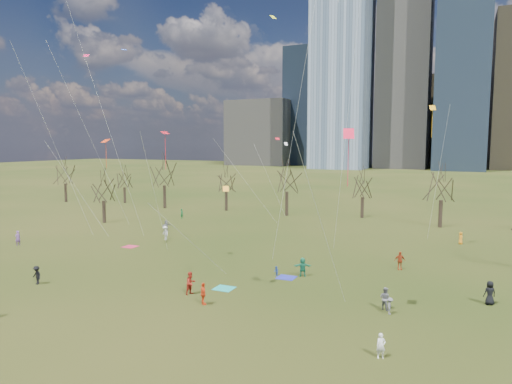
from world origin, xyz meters
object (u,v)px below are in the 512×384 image
at_px(blanket_crimson, 130,247).
at_px(person_2, 191,283).
at_px(blanket_teal, 224,288).
at_px(person_1, 381,346).
at_px(person_4, 203,294).
at_px(blanket_navy, 286,277).

bearing_deg(blanket_crimson, person_2, -36.28).
relative_size(blanket_teal, person_1, 1.11).
bearing_deg(person_4, person_2, 6.97).
relative_size(blanket_teal, blanket_navy, 1.00).
bearing_deg(blanket_navy, person_1, -50.19).
bearing_deg(blanket_crimson, blanket_navy, -10.96).
bearing_deg(person_4, blanket_crimson, 8.06).
relative_size(person_1, person_4, 0.85).
xyz_separation_m(blanket_navy, person_1, (10.29, -12.35, 0.71)).
bearing_deg(blanket_crimson, blanket_teal, -27.68).
bearing_deg(blanket_navy, blanket_teal, -125.81).
distance_m(blanket_navy, blanket_crimson, 21.44).
height_order(blanket_navy, person_2, person_2).
distance_m(blanket_navy, person_2, 9.22).
xyz_separation_m(blanket_teal, person_1, (13.94, -7.30, 0.71)).
height_order(blanket_navy, person_4, person_4).
relative_size(blanket_navy, person_4, 0.95).
bearing_deg(blanket_teal, person_4, -84.28).
distance_m(blanket_navy, person_4, 9.67).
height_order(blanket_crimson, person_2, person_2).
distance_m(blanket_crimson, person_1, 35.40).
height_order(person_2, person_4, person_2).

